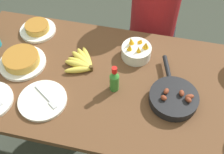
# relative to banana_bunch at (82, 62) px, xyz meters

# --- Properties ---
(ground_plane) EXTENTS (14.00, 14.00, 0.00)m
(ground_plane) POSITION_rel_banana_bunch_xyz_m (0.18, -0.07, -0.79)
(ground_plane) COLOR #383D33
(dining_table) EXTENTS (1.65, 0.80, 0.77)m
(dining_table) POSITION_rel_banana_bunch_xyz_m (0.18, -0.07, -0.13)
(dining_table) COLOR brown
(dining_table) RESTS_ON ground_plane
(banana_bunch) EXTENTS (0.17, 0.22, 0.04)m
(banana_bunch) POSITION_rel_banana_bunch_xyz_m (0.00, 0.00, 0.00)
(banana_bunch) COLOR gold
(banana_bunch) RESTS_ON dining_table
(skillet) EXTENTS (0.24, 0.38, 0.08)m
(skillet) POSITION_rel_banana_bunch_xyz_m (0.50, -0.13, 0.01)
(skillet) COLOR black
(skillet) RESTS_ON dining_table
(frittata_plate_center) EXTENTS (0.25, 0.25, 0.06)m
(frittata_plate_center) POSITION_rel_banana_bunch_xyz_m (-0.32, -0.07, 0.01)
(frittata_plate_center) COLOR silver
(frittata_plate_center) RESTS_ON dining_table
(frittata_plate_side) EXTENTS (0.21, 0.21, 0.05)m
(frittata_plate_side) POSITION_rel_banana_bunch_xyz_m (-0.34, 0.20, 0.00)
(frittata_plate_side) COLOR silver
(frittata_plate_side) RESTS_ON dining_table
(empty_plate_far_right) EXTENTS (0.24, 0.24, 0.02)m
(empty_plate_far_right) POSITION_rel_banana_bunch_xyz_m (-0.12, -0.27, -0.01)
(empty_plate_far_right) COLOR silver
(empty_plate_far_right) RESTS_ON dining_table
(fruit_bowl_citrus) EXTENTS (0.16, 0.16, 0.13)m
(fruit_bowl_citrus) POSITION_rel_banana_bunch_xyz_m (0.28, 0.13, 0.02)
(fruit_bowl_citrus) COLOR silver
(fruit_bowl_citrus) RESTS_ON dining_table
(hot_sauce_bottle) EXTENTS (0.05, 0.05, 0.16)m
(hot_sauce_bottle) POSITION_rel_banana_bunch_xyz_m (0.21, -0.12, 0.05)
(hot_sauce_bottle) COLOR #337F2D
(hot_sauce_bottle) RESTS_ON dining_table
(person_figure) EXTENTS (0.34, 0.34, 1.29)m
(person_figure) POSITION_rel_banana_bunch_xyz_m (0.33, 0.57, -0.24)
(person_figure) COLOR black
(person_figure) RESTS_ON ground_plane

